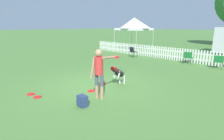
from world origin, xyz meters
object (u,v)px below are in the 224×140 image
(leaping_dog, at_px, (119,73))
(frisbee_near_handler, at_px, (31,94))
(folding_chair_green_right, at_px, (133,51))
(folding_chair_blue_left, at_px, (219,61))
(canopy_tent_main, at_px, (134,24))
(folding_chair_center, at_px, (188,57))
(backpack_on_grass, at_px, (82,101))
(handler_person, at_px, (100,68))
(frisbee_far_scatter, at_px, (37,97))
(frisbee_midfield, at_px, (103,84))
(frisbee_near_dog, at_px, (91,91))

(leaping_dog, distance_m, frisbee_near_handler, 3.36)
(leaping_dog, xyz_separation_m, folding_chair_green_right, (-3.83, 5.71, -0.06))
(leaping_dog, bearing_deg, folding_chair_blue_left, -124.84)
(frisbee_near_handler, bearing_deg, canopy_tent_main, 112.08)
(folding_chair_center, height_order, folding_chair_green_right, folding_chair_green_right)
(leaping_dog, xyz_separation_m, canopy_tent_main, (-6.47, 9.13, 2.02))
(backpack_on_grass, bearing_deg, folding_chair_blue_left, 79.85)
(folding_chair_blue_left, bearing_deg, canopy_tent_main, -29.54)
(folding_chair_blue_left, xyz_separation_m, folding_chair_center, (-1.76, 0.12, 0.00))
(handler_person, xyz_separation_m, folding_chair_green_right, (-4.25, 7.07, -0.56))
(frisbee_far_scatter, relative_size, canopy_tent_main, 0.08)
(frisbee_near_handler, height_order, frisbee_midfield, same)
(leaping_dog, height_order, canopy_tent_main, canopy_tent_main)
(frisbee_near_dog, height_order, folding_chair_blue_left, folding_chair_blue_left)
(frisbee_near_handler, height_order, folding_chair_green_right, folding_chair_green_right)
(frisbee_midfield, bearing_deg, folding_chair_blue_left, 67.86)
(frisbee_far_scatter, relative_size, folding_chair_blue_left, 0.33)
(leaping_dog, distance_m, folding_chair_blue_left, 6.48)
(leaping_dog, height_order, backpack_on_grass, leaping_dog)
(frisbee_near_dog, relative_size, folding_chair_center, 0.33)
(leaping_dog, bearing_deg, folding_chair_green_right, -73.07)
(folding_chair_center, bearing_deg, backpack_on_grass, 81.08)
(frisbee_near_dog, distance_m, folding_chair_center, 7.49)
(handler_person, height_order, canopy_tent_main, canopy_tent_main)
(frisbee_far_scatter, distance_m, folding_chair_center, 9.25)
(frisbee_near_handler, relative_size, folding_chair_blue_left, 0.33)
(handler_person, height_order, leaping_dog, handler_person)
(frisbee_near_handler, bearing_deg, folding_chair_blue_left, 68.51)
(handler_person, xyz_separation_m, backpack_on_grass, (0.08, -0.80, -0.88))
(frisbee_near_handler, bearing_deg, handler_person, 37.83)
(frisbee_far_scatter, bearing_deg, folding_chair_center, 81.36)
(backpack_on_grass, height_order, canopy_tent_main, canopy_tent_main)
(frisbee_near_dog, xyz_separation_m, frisbee_far_scatter, (-0.85, -1.68, 0.00))
(leaping_dog, bearing_deg, canopy_tent_main, -71.59)
(folding_chair_center, distance_m, canopy_tent_main, 7.57)
(frisbee_far_scatter, bearing_deg, canopy_tent_main, 113.91)
(handler_person, bearing_deg, frisbee_near_dog, 148.79)
(folding_chair_center, bearing_deg, frisbee_near_handler, 68.07)
(frisbee_far_scatter, distance_m, backpack_on_grass, 1.81)
(frisbee_near_dog, distance_m, backpack_on_grass, 1.28)
(leaping_dog, height_order, frisbee_near_dog, leaping_dog)
(frisbee_far_scatter, bearing_deg, folding_chair_green_right, 107.32)
(leaping_dog, height_order, folding_chair_green_right, leaping_dog)
(frisbee_near_dog, relative_size, frisbee_far_scatter, 1.00)
(frisbee_midfield, bearing_deg, backpack_on_grass, -58.73)
(leaping_dog, xyz_separation_m, folding_chair_blue_left, (1.99, 6.16, -0.08))
(frisbee_near_handler, relative_size, frisbee_near_dog, 1.00)
(handler_person, bearing_deg, folding_chair_green_right, 104.11)
(handler_person, height_order, frisbee_far_scatter, handler_person)
(frisbee_near_handler, bearing_deg, folding_chair_center, 78.85)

